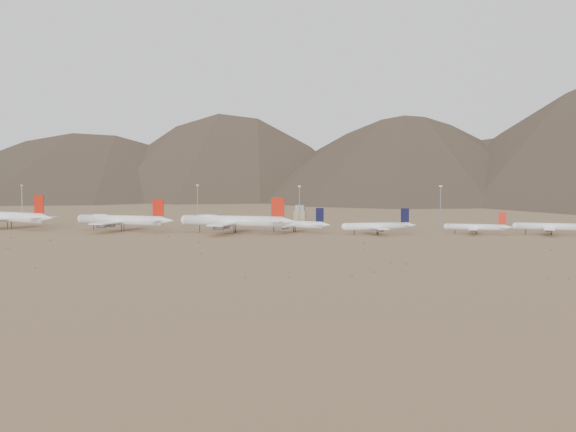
% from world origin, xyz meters
% --- Properties ---
extents(ground, '(3000.00, 3000.00, 0.00)m').
position_xyz_m(ground, '(0.00, 0.00, 0.00)').
color(ground, '#A47E55').
rests_on(ground, ground).
extents(mountain_ridge, '(4400.00, 1000.00, 300.00)m').
position_xyz_m(mountain_ridge, '(0.00, 900.00, 150.00)').
color(mountain_ridge, '#493B2C').
rests_on(mountain_ridge, ground).
extents(widebody_west, '(69.03, 55.33, 21.67)m').
position_xyz_m(widebody_west, '(-142.38, 35.43, 7.47)').
color(widebody_west, white).
rests_on(widebody_west, ground).
extents(widebody_centre, '(65.83, 51.59, 19.78)m').
position_xyz_m(widebody_centre, '(-65.32, 27.94, 6.82)').
color(widebody_centre, white).
rests_on(widebody_centre, ground).
extents(widebody_east, '(71.16, 55.15, 21.18)m').
position_xyz_m(widebody_east, '(4.54, 24.27, 7.30)').
color(widebody_east, white).
rests_on(widebody_east, ground).
extents(narrowbody_a, '(43.54, 32.36, 14.85)m').
position_xyz_m(narrowbody_a, '(39.06, 36.71, 4.82)').
color(narrowbody_a, white).
rests_on(narrowbody_a, ground).
extents(narrowbody_b, '(42.89, 32.15, 14.89)m').
position_xyz_m(narrowbody_b, '(88.46, 28.75, 4.83)').
color(narrowbody_b, white).
rests_on(narrowbody_b, ground).
extents(narrowbody_c, '(39.06, 28.29, 12.91)m').
position_xyz_m(narrowbody_c, '(144.51, 39.00, 4.19)').
color(narrowbody_c, white).
rests_on(narrowbody_c, ground).
extents(narrowbody_d, '(45.02, 32.63, 14.89)m').
position_xyz_m(narrowbody_d, '(186.16, 40.50, 4.83)').
color(narrowbody_d, white).
rests_on(narrowbody_d, ground).
extents(control_tower, '(8.00, 8.00, 12.00)m').
position_xyz_m(control_tower, '(30.00, 120.00, 5.32)').
color(control_tower, '#998D68').
rests_on(control_tower, ground).
extents(mast_far_west, '(2.00, 0.60, 25.70)m').
position_xyz_m(mast_far_west, '(-173.20, 112.65, 14.20)').
color(mast_far_west, gray).
rests_on(mast_far_west, ground).
extents(mast_west, '(2.00, 0.60, 25.70)m').
position_xyz_m(mast_west, '(-47.48, 134.10, 14.20)').
color(mast_west, gray).
rests_on(mast_west, ground).
extents(mast_centre, '(2.00, 0.60, 25.70)m').
position_xyz_m(mast_centre, '(30.22, 115.76, 14.20)').
color(mast_centre, gray).
rests_on(mast_centre, ground).
extents(mast_east, '(2.00, 0.60, 25.70)m').
position_xyz_m(mast_east, '(126.62, 137.29, 14.20)').
color(mast_east, gray).
rests_on(mast_east, ground).
extents(desert_scrub, '(434.29, 175.78, 0.91)m').
position_xyz_m(desert_scrub, '(3.05, -85.89, 0.30)').
color(desert_scrub, olive).
rests_on(desert_scrub, ground).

